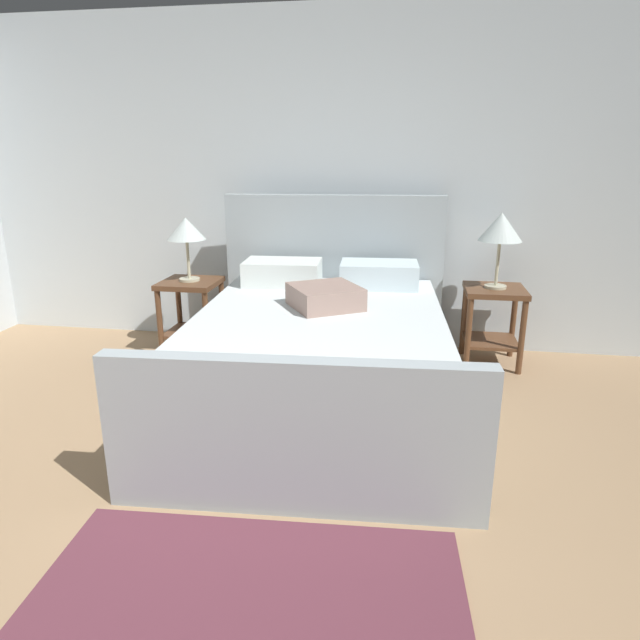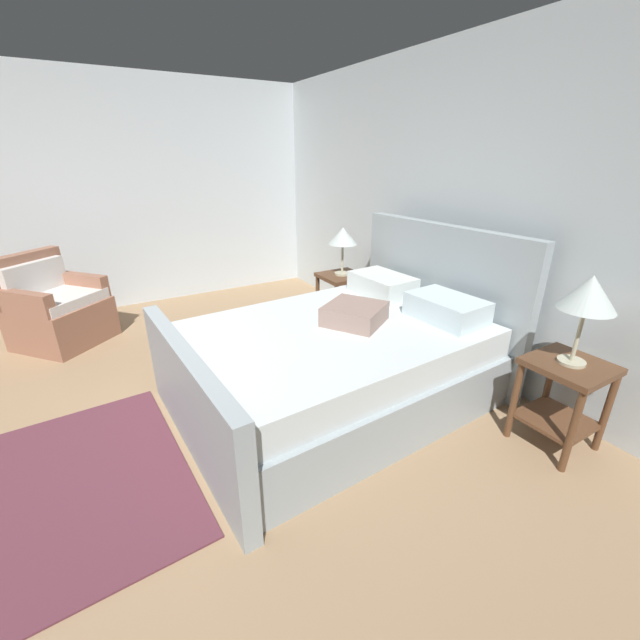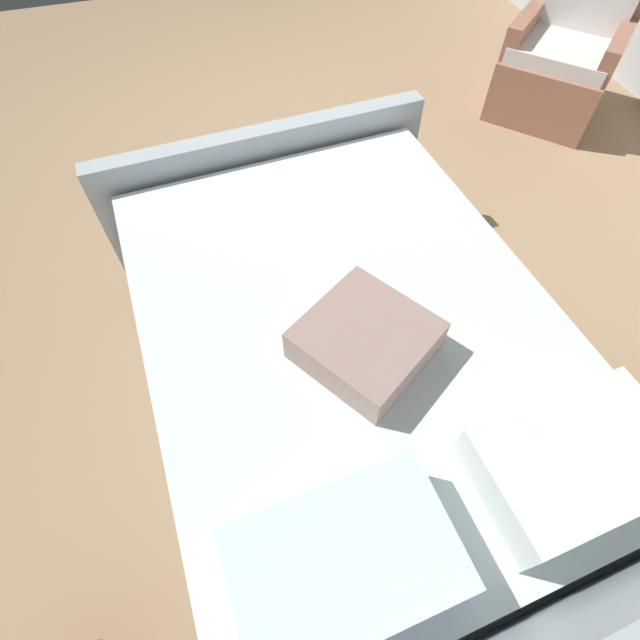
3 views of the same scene
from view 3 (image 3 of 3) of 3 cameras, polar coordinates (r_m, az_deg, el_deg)
ground_plane at (r=3.53m, az=-5.78°, el=18.61°), size 6.00×6.32×0.02m
bed at (r=1.96m, az=4.10°, el=-5.57°), size 1.84×2.39×1.26m
armchair at (r=4.26m, az=27.00°, el=25.96°), size 1.02×1.02×0.90m
area_rug at (r=3.40m, az=-7.41°, el=17.18°), size 1.67×1.17×0.01m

